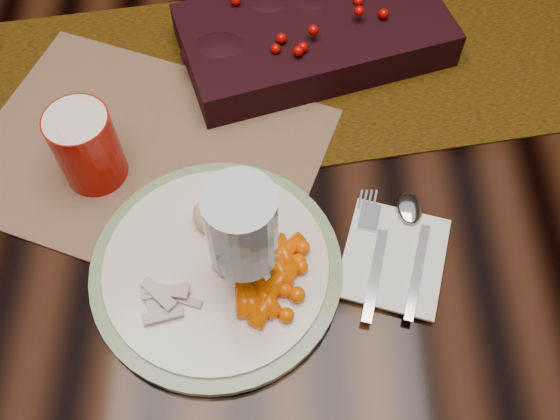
{
  "coord_description": "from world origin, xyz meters",
  "views": [
    {
      "loc": [
        0.04,
        -0.61,
        1.4
      ],
      "look_at": [
        0.04,
        -0.26,
        0.8
      ],
      "focal_mm": 40.0,
      "sensor_mm": 36.0,
      "label": 1
    }
  ],
  "objects_px": {
    "dining_table": "(258,207)",
    "mashed_potatoes": "(226,206)",
    "napkin": "(394,257)",
    "turkey_shreds": "(165,303)",
    "wine_glass": "(244,250)",
    "red_cup": "(87,147)",
    "dinner_plate": "(216,268)",
    "baby_carrots": "(256,276)",
    "centerpiece": "(315,30)",
    "placemat_main": "(146,156)"
  },
  "relations": [
    {
      "from": "dining_table",
      "to": "mashed_potatoes",
      "type": "height_order",
      "value": "mashed_potatoes"
    },
    {
      "from": "dining_table",
      "to": "napkin",
      "type": "relative_size",
      "value": 13.71
    },
    {
      "from": "turkey_shreds",
      "to": "wine_glass",
      "type": "height_order",
      "value": "wine_glass"
    },
    {
      "from": "turkey_shreds",
      "to": "wine_glass",
      "type": "bearing_deg",
      "value": 17.58
    },
    {
      "from": "napkin",
      "to": "red_cup",
      "type": "bearing_deg",
      "value": 177.43
    },
    {
      "from": "dinner_plate",
      "to": "turkey_shreds",
      "type": "relative_size",
      "value": 3.73
    },
    {
      "from": "dining_table",
      "to": "wine_glass",
      "type": "distance_m",
      "value": 0.58
    },
    {
      "from": "baby_carrots",
      "to": "red_cup",
      "type": "bearing_deg",
      "value": 141.97
    },
    {
      "from": "centerpiece",
      "to": "turkey_shreds",
      "type": "height_order",
      "value": "centerpiece"
    },
    {
      "from": "napkin",
      "to": "wine_glass",
      "type": "relative_size",
      "value": 0.68
    },
    {
      "from": "red_cup",
      "to": "baby_carrots",
      "type": "bearing_deg",
      "value": -38.03
    },
    {
      "from": "red_cup",
      "to": "wine_glass",
      "type": "bearing_deg",
      "value": -39.76
    },
    {
      "from": "dinner_plate",
      "to": "napkin",
      "type": "height_order",
      "value": "dinner_plate"
    },
    {
      "from": "napkin",
      "to": "wine_glass",
      "type": "distance_m",
      "value": 0.19
    },
    {
      "from": "wine_glass",
      "to": "centerpiece",
      "type": "bearing_deg",
      "value": 76.55
    },
    {
      "from": "placemat_main",
      "to": "wine_glass",
      "type": "xyz_separation_m",
      "value": [
        0.13,
        -0.18,
        0.09
      ]
    },
    {
      "from": "placemat_main",
      "to": "mashed_potatoes",
      "type": "distance_m",
      "value": 0.15
    },
    {
      "from": "dining_table",
      "to": "wine_glass",
      "type": "relative_size",
      "value": 9.29
    },
    {
      "from": "napkin",
      "to": "red_cup",
      "type": "height_order",
      "value": "red_cup"
    },
    {
      "from": "placemat_main",
      "to": "red_cup",
      "type": "bearing_deg",
      "value": -135.83
    },
    {
      "from": "dinner_plate",
      "to": "napkin",
      "type": "bearing_deg",
      "value": 3.78
    },
    {
      "from": "mashed_potatoes",
      "to": "napkin",
      "type": "distance_m",
      "value": 0.2
    },
    {
      "from": "red_cup",
      "to": "placemat_main",
      "type": "bearing_deg",
      "value": 23.39
    },
    {
      "from": "turkey_shreds",
      "to": "centerpiece",
      "type": "bearing_deg",
      "value": 66.06
    },
    {
      "from": "placemat_main",
      "to": "wine_glass",
      "type": "height_order",
      "value": "wine_glass"
    },
    {
      "from": "dining_table",
      "to": "dinner_plate",
      "type": "bearing_deg",
      "value": -96.1
    },
    {
      "from": "dining_table",
      "to": "turkey_shreds",
      "type": "height_order",
      "value": "turkey_shreds"
    },
    {
      "from": "placemat_main",
      "to": "dinner_plate",
      "type": "xyz_separation_m",
      "value": [
        0.1,
        -0.16,
        0.01
      ]
    },
    {
      "from": "centerpiece",
      "to": "napkin",
      "type": "relative_size",
      "value": 2.75
    },
    {
      "from": "centerpiece",
      "to": "wine_glass",
      "type": "height_order",
      "value": "wine_glass"
    },
    {
      "from": "placemat_main",
      "to": "baby_carrots",
      "type": "distance_m",
      "value": 0.23
    },
    {
      "from": "dining_table",
      "to": "baby_carrots",
      "type": "xyz_separation_m",
      "value": [
        0.01,
        -0.33,
        0.4
      ]
    },
    {
      "from": "dinner_plate",
      "to": "wine_glass",
      "type": "relative_size",
      "value": 1.47
    },
    {
      "from": "dining_table",
      "to": "red_cup",
      "type": "relative_size",
      "value": 17.26
    },
    {
      "from": "centerpiece",
      "to": "baby_carrots",
      "type": "bearing_deg",
      "value": -102.16
    },
    {
      "from": "wine_glass",
      "to": "baby_carrots",
      "type": "bearing_deg",
      "value": 14.1
    },
    {
      "from": "wine_glass",
      "to": "dinner_plate",
      "type": "bearing_deg",
      "value": 150.3
    },
    {
      "from": "placemat_main",
      "to": "napkin",
      "type": "height_order",
      "value": "napkin"
    },
    {
      "from": "turkey_shreds",
      "to": "napkin",
      "type": "xyz_separation_m",
      "value": [
        0.25,
        0.06,
        -0.02
      ]
    },
    {
      "from": "mashed_potatoes",
      "to": "centerpiece",
      "type": "bearing_deg",
      "value": 67.96
    },
    {
      "from": "dining_table",
      "to": "napkin",
      "type": "xyz_separation_m",
      "value": [
        0.17,
        -0.3,
        0.38
      ]
    },
    {
      "from": "dinner_plate",
      "to": "baby_carrots",
      "type": "relative_size",
      "value": 2.83
    },
    {
      "from": "red_cup",
      "to": "wine_glass",
      "type": "distance_m",
      "value": 0.25
    },
    {
      "from": "mashed_potatoes",
      "to": "napkin",
      "type": "relative_size",
      "value": 0.57
    },
    {
      "from": "napkin",
      "to": "mashed_potatoes",
      "type": "bearing_deg",
      "value": -178.45
    },
    {
      "from": "dining_table",
      "to": "dinner_plate",
      "type": "relative_size",
      "value": 6.31
    },
    {
      "from": "dining_table",
      "to": "placemat_main",
      "type": "distance_m",
      "value": 0.43
    },
    {
      "from": "red_cup",
      "to": "mashed_potatoes",
      "type": "bearing_deg",
      "value": -23.75
    },
    {
      "from": "baby_carrots",
      "to": "napkin",
      "type": "distance_m",
      "value": 0.16
    },
    {
      "from": "placemat_main",
      "to": "napkin",
      "type": "bearing_deg",
      "value": -5.57
    }
  ]
}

